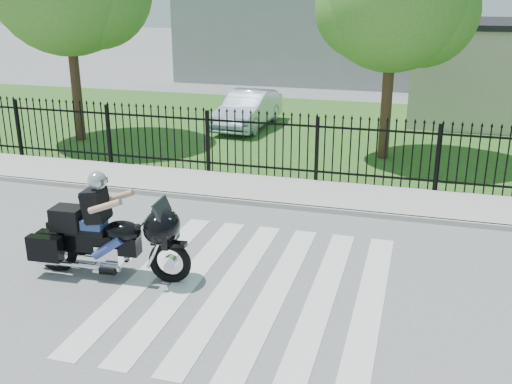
# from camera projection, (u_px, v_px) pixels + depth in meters

# --- Properties ---
(ground) EXTENTS (120.00, 120.00, 0.00)m
(ground) POSITION_uv_depth(u_px,v_px,m) (252.00, 289.00, 10.34)
(ground) COLOR slate
(ground) RESTS_ON ground
(crosswalk) EXTENTS (5.00, 5.50, 0.01)m
(crosswalk) POSITION_uv_depth(u_px,v_px,m) (252.00, 289.00, 10.34)
(crosswalk) COLOR silver
(crosswalk) RESTS_ON ground
(sidewalk) EXTENTS (40.00, 2.00, 0.12)m
(sidewalk) POSITION_uv_depth(u_px,v_px,m) (308.00, 194.00, 14.86)
(sidewalk) COLOR #ADAAA3
(sidewalk) RESTS_ON ground
(curb) EXTENTS (40.00, 0.12, 0.12)m
(curb) POSITION_uv_depth(u_px,v_px,m) (300.00, 208.00, 13.96)
(curb) COLOR #ADAAA3
(curb) RESTS_ON ground
(grass_strip) EXTENTS (40.00, 12.00, 0.02)m
(grass_strip) POSITION_uv_depth(u_px,v_px,m) (346.00, 132.00, 21.24)
(grass_strip) COLOR #25541C
(grass_strip) RESTS_ON ground
(iron_fence) EXTENTS (26.00, 0.04, 1.80)m
(iron_fence) POSITION_uv_depth(u_px,v_px,m) (317.00, 151.00, 15.50)
(iron_fence) COLOR black
(iron_fence) RESTS_ON ground
(motorcycle_rider) EXTENTS (3.02, 0.99, 1.99)m
(motorcycle_rider) POSITION_uv_depth(u_px,v_px,m) (105.00, 233.00, 10.60)
(motorcycle_rider) COLOR black
(motorcycle_rider) RESTS_ON ground
(parked_car) EXTENTS (1.61, 4.09, 1.33)m
(parked_car) POSITION_uv_depth(u_px,v_px,m) (248.00, 109.00, 21.75)
(parked_car) COLOR #AABAD6
(parked_car) RESTS_ON grass_strip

